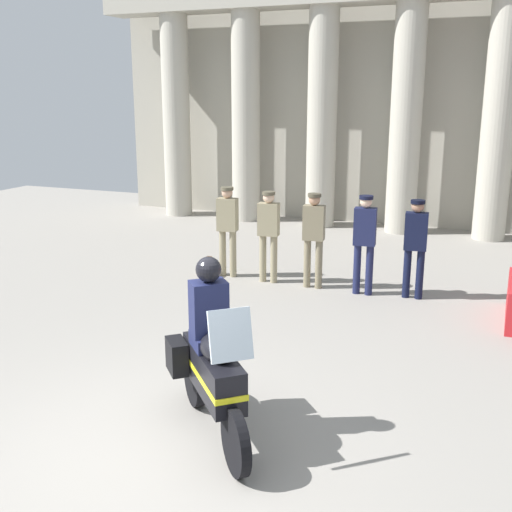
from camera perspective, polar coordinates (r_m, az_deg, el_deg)
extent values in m
plane|color=gray|center=(6.59, -9.50, -17.27)|extent=(28.57, 28.57, 0.00)
cube|color=#A49F91|center=(17.18, 14.08, 12.96)|extent=(16.75, 0.30, 6.19)
cylinder|color=#B2AD9E|center=(18.35, -7.26, 12.37)|extent=(0.77, 0.77, 5.57)
cylinder|color=#B2AD9E|center=(17.40, -0.94, 12.37)|extent=(0.77, 0.77, 5.57)
cylinder|color=#B2AD9E|center=(16.68, 6.02, 12.20)|extent=(0.77, 0.77, 5.57)
cylinder|color=#B2AD9E|center=(16.21, 13.48, 11.82)|extent=(0.77, 0.77, 5.57)
cylinder|color=#B2AD9E|center=(16.02, 21.22, 11.22)|extent=(0.77, 0.77, 5.57)
cylinder|color=gray|center=(12.18, -3.05, 0.28)|extent=(0.13, 0.13, 0.90)
cylinder|color=gray|center=(12.09, -2.11, 0.18)|extent=(0.13, 0.13, 0.90)
cube|color=gray|center=(11.96, -2.62, 3.79)|extent=(0.40, 0.26, 0.63)
sphere|color=tan|center=(11.89, -2.65, 5.78)|extent=(0.21, 0.21, 0.21)
cylinder|color=brown|center=(11.88, -2.65, 6.16)|extent=(0.24, 0.24, 0.06)
cylinder|color=gray|center=(11.78, 0.63, -0.20)|extent=(0.13, 0.13, 0.90)
cylinder|color=gray|center=(11.70, 1.64, -0.30)|extent=(0.13, 0.13, 0.90)
cube|color=gray|center=(11.57, 1.15, 3.36)|extent=(0.40, 0.26, 0.61)
sphere|color=beige|center=(11.50, 1.16, 5.36)|extent=(0.21, 0.21, 0.21)
cylinder|color=brown|center=(11.49, 1.16, 5.75)|extent=(0.24, 0.24, 0.06)
cylinder|color=#7A7056|center=(11.48, 4.69, -0.66)|extent=(0.13, 0.13, 0.90)
cylinder|color=#7A7056|center=(11.42, 5.74, -0.76)|extent=(0.13, 0.13, 0.90)
cube|color=#7A7056|center=(11.27, 5.30, 3.04)|extent=(0.40, 0.26, 0.63)
sphere|color=tan|center=(11.19, 5.35, 5.14)|extent=(0.21, 0.21, 0.21)
cylinder|color=#494334|center=(11.18, 5.36, 5.54)|extent=(0.24, 0.24, 0.06)
cylinder|color=#191E42|center=(11.20, 9.18, -1.18)|extent=(0.13, 0.13, 0.90)
cylinder|color=#191E42|center=(11.16, 10.28, -1.29)|extent=(0.13, 0.13, 0.90)
cube|color=#191E42|center=(11.00, 9.91, 2.66)|extent=(0.40, 0.26, 0.66)
sphere|color=beige|center=(10.92, 10.00, 4.88)|extent=(0.21, 0.21, 0.21)
cylinder|color=black|center=(10.91, 10.02, 5.28)|extent=(0.24, 0.24, 0.06)
cylinder|color=black|center=(11.17, 13.58, -1.54)|extent=(0.13, 0.13, 0.87)
cylinder|color=black|center=(11.14, 14.69, -1.65)|extent=(0.13, 0.13, 0.87)
cube|color=black|center=(10.97, 14.38, 2.20)|extent=(0.40, 0.26, 0.64)
sphere|color=#997056|center=(10.89, 14.52, 4.39)|extent=(0.21, 0.21, 0.21)
cylinder|color=black|center=(10.88, 14.55, 4.80)|extent=(0.24, 0.24, 0.06)
cylinder|color=black|center=(6.05, -1.86, -16.62)|extent=(0.50, 0.54, 0.64)
cylinder|color=black|center=(7.28, -5.49, -10.99)|extent=(0.53, 0.57, 0.64)
cube|color=black|center=(6.48, -3.92, -10.43)|extent=(1.07, 1.13, 0.44)
ellipsoid|color=black|center=(6.22, -3.58, -8.32)|extent=(0.59, 0.60, 0.26)
cube|color=yellow|center=(6.49, -3.92, -10.59)|extent=(1.09, 1.16, 0.06)
cube|color=silver|center=(5.71, -2.34, -7.20)|extent=(0.40, 0.39, 0.47)
cube|color=black|center=(6.98, -3.01, -8.50)|extent=(0.38, 0.39, 0.36)
cube|color=black|center=(6.86, -7.21, -9.03)|extent=(0.38, 0.39, 0.36)
cube|color=#191E42|center=(6.47, -4.27, -7.68)|extent=(0.52, 0.52, 0.14)
cube|color=#191E42|center=(6.35, -4.33, -4.75)|extent=(0.44, 0.43, 0.56)
sphere|color=black|center=(6.20, -4.35, -1.23)|extent=(0.26, 0.26, 0.26)
cube|color=brown|center=(12.23, -4.53, -1.00)|extent=(0.10, 0.32, 0.36)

